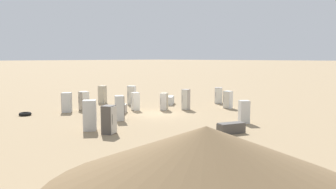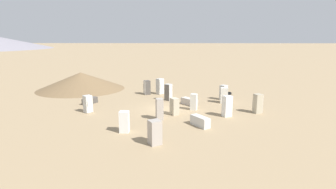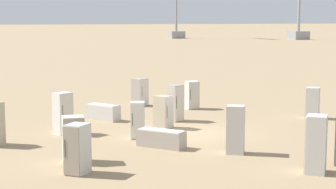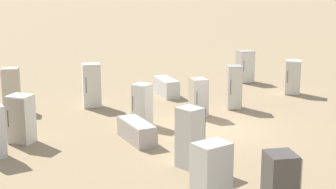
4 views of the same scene
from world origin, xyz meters
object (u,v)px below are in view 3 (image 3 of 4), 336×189
discarded_fridge_6 (63,113)px  discarded_fridge_9 (163,112)px  discarded_fridge_11 (312,103)px  discarded_fridge_2 (77,149)px  discarded_fridge_7 (316,144)px  discarded_fridge_3 (161,138)px  discarded_fridge_10 (138,120)px  discarded_fridge_0 (236,130)px  discarded_fridge_12 (103,112)px  discarded_fridge_5 (140,92)px  power_pylon_2 (176,1)px  discarded_fridge_13 (73,139)px  discarded_fridge_8 (192,95)px  discarded_fridge_14 (176,103)px

discarded_fridge_6 → discarded_fridge_9: 4.63m
discarded_fridge_11 → discarded_fridge_9: bearing=129.1°
discarded_fridge_2 → discarded_fridge_7: (-2.61, -7.41, 0.14)m
discarded_fridge_3 → discarded_fridge_6: size_ratio=1.03×
discarded_fridge_10 → discarded_fridge_7: bearing=136.0°
discarded_fridge_2 → discarded_fridge_10: (4.62, -3.47, -0.04)m
discarded_fridge_3 → discarded_fridge_10: (1.91, 0.40, 0.44)m
discarded_fridge_0 → discarded_fridge_12: discarded_fridge_0 is taller
discarded_fridge_2 → discarded_fridge_12: bearing=-65.3°
discarded_fridge_2 → discarded_fridge_5: bearing=-72.2°
power_pylon_2 → discarded_fridge_7: size_ratio=16.02×
discarded_fridge_6 → discarded_fridge_13: bearing=54.7°
discarded_fridge_8 → discarded_fridge_9: (-4.79, 3.44, -0.03)m
discarded_fridge_2 → discarded_fridge_6: (6.61, -0.64, 0.10)m
discarded_fridge_3 → discarded_fridge_5: size_ratio=1.19×
discarded_fridge_3 → discarded_fridge_8: discarded_fridge_8 is taller
discarded_fridge_0 → discarded_fridge_7: 3.58m
discarded_fridge_5 → discarded_fridge_12: (-3.83, 3.12, -0.41)m
discarded_fridge_9 → discarded_fridge_14: (1.53, -1.20, 0.15)m
discarded_fridge_14 → discarded_fridge_11: bearing=149.2°
power_pylon_2 → discarded_fridge_0: 127.35m
discarded_fridge_2 → discarded_fridge_5: 14.66m
discarded_fridge_3 → discarded_fridge_7: bearing=-97.6°
discarded_fridge_9 → discarded_fridge_14: discarded_fridge_14 is taller
discarded_fridge_10 → discarded_fridge_13: size_ratio=0.95×
power_pylon_2 → discarded_fridge_7: 130.10m
discarded_fridge_11 → discarded_fridge_2: bearing=155.5°
power_pylon_2 → discarded_fridge_14: size_ratio=17.16×
discarded_fridge_7 → discarded_fridge_8: (13.77, -1.30, -0.18)m
discarded_fridge_3 → discarded_fridge_11: 10.03m
discarded_fridge_9 → discarded_fridge_13: (-4.81, 5.10, 0.07)m
discarded_fridge_3 → discarded_fridge_14: (5.19, -2.59, 0.56)m
discarded_fridge_10 → discarded_fridge_3: bearing=119.2°
discarded_fridge_6 → discarded_fridge_11: bearing=148.1°
power_pylon_2 → discarded_fridge_13: size_ratio=18.82×
discarded_fridge_12 → discarded_fridge_14: size_ratio=1.00×
discarded_fridge_10 → discarded_fridge_12: size_ratio=0.87×
discarded_fridge_11 → discarded_fridge_6: bearing=128.6°
discarded_fridge_0 → discarded_fridge_8: size_ratio=1.17×
discarded_fridge_5 → discarded_fridge_7: discarded_fridge_7 is taller
discarded_fridge_2 → discarded_fridge_12: size_ratio=0.92×
discarded_fridge_2 → discarded_fridge_11: size_ratio=1.04×
discarded_fridge_5 → discarded_fridge_10: (-8.64, 2.77, -0.01)m
discarded_fridge_7 → discarded_fridge_10: discarded_fridge_7 is taller
discarded_fridge_12 → discarded_fridge_6: bearing=-167.2°
discarded_fridge_7 → discarded_fridge_0: bearing=59.6°
power_pylon_2 → discarded_fridge_0: power_pylon_2 is taller
discarded_fridge_10 → discarded_fridge_11: 9.92m
discarded_fridge_2 → discarded_fridge_5: size_ratio=1.04×
discarded_fridge_3 → discarded_fridge_5: (10.55, -2.38, 0.45)m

